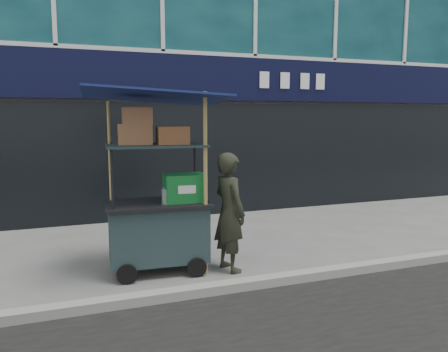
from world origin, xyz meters
name	(u,v)px	position (x,y,z in m)	size (l,w,h in m)	color
ground	(233,284)	(0.00, 0.00, 0.00)	(80.00, 80.00, 0.00)	#5F5F5A
curb	(239,285)	(0.00, -0.20, 0.06)	(80.00, 0.18, 0.12)	gray
vendor_cart	(159,209)	(-0.76, 0.82, 0.87)	(1.91, 1.41, 2.48)	#1A2C2D
vendor_man	(229,212)	(0.15, 0.51, 0.82)	(0.60, 0.39, 1.63)	#25281D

